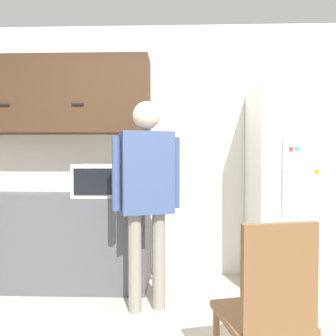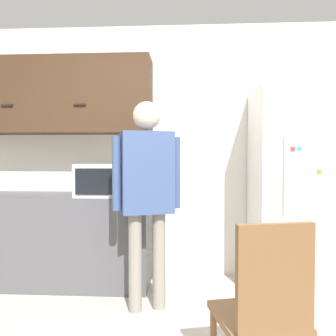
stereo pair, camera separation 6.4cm
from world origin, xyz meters
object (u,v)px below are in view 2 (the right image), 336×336
microwave (104,180)px  person (147,183)px  refrigerator (297,190)px  chair (265,306)px

microwave → person: bearing=-42.7°
refrigerator → chair: refrigerator is taller
microwave → person: 0.64m
microwave → refrigerator: bearing=1.6°
microwave → chair: bearing=-50.5°
refrigerator → chair: 1.71m
chair → microwave: bearing=-63.9°
chair → refrigerator: bearing=-127.0°
microwave → refrigerator: refrigerator is taller
person → refrigerator: 1.47m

